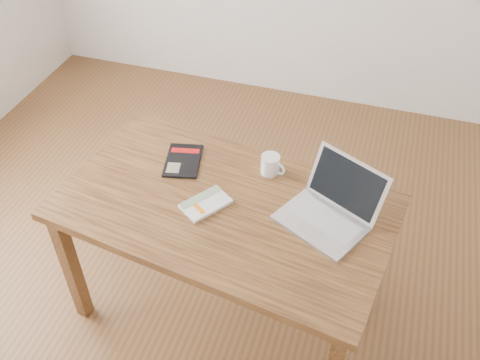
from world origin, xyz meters
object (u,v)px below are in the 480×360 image
(desk, at_px, (225,219))
(laptop, at_px, (330,209))
(coffee_mug, at_px, (271,164))
(black_guidebook, at_px, (183,161))
(white_guidebook, at_px, (206,204))

(desk, height_order, laptop, laptop)
(desk, bearing_deg, coffee_mug, 71.04)
(black_guidebook, xyz_separation_m, coffee_mug, (0.40, 0.05, 0.04))
(desk, xyz_separation_m, laptop, (0.43, 0.06, 0.14))
(white_guidebook, relative_size, laptop, 0.52)
(desk, distance_m, coffee_mug, 0.32)
(white_guidebook, xyz_separation_m, coffee_mug, (0.21, 0.28, 0.04))
(white_guidebook, relative_size, black_guidebook, 0.90)
(black_guidebook, height_order, laptop, laptop)
(desk, relative_size, coffee_mug, 12.66)
(laptop, height_order, coffee_mug, laptop)
(white_guidebook, height_order, black_guidebook, white_guidebook)
(coffee_mug, bearing_deg, black_guidebook, -152.14)
(black_guidebook, distance_m, laptop, 0.72)
(white_guidebook, xyz_separation_m, black_guidebook, (-0.20, 0.23, -0.00))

